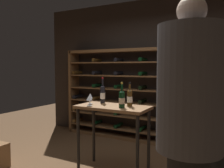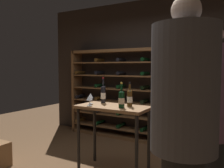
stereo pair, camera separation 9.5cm
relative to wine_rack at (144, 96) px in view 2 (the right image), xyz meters
The scene contains 10 objects.
back_wall 0.57m from the wine_rack, 52.36° to the left, with size 5.11×0.10×2.81m, color black.
wine_rack is the anchor object (origin of this frame).
tasting_table 1.52m from the wine_rack, 83.79° to the right, with size 1.00×0.50×0.94m.
person_bystander_red_print 2.92m from the wine_rack, 61.85° to the right, with size 0.48×0.48×1.98m.
person_bystander_dark_jacket 2.42m from the wine_rack, 52.78° to the right, with size 0.42×0.42×1.87m.
wine_bottle_amber_reserve 1.63m from the wine_rack, 77.98° to the right, with size 0.08×0.08×0.34m.
wine_bottle_green_slim 1.37m from the wine_rack, 94.01° to the right, with size 0.07×0.07×0.38m.
wine_bottle_gold_foil 1.49m from the wine_rack, 75.17° to the right, with size 0.07×0.07×0.33m.
wine_glass_stemmed_center 1.67m from the wine_rack, 94.35° to the right, with size 0.08×0.08×0.15m.
wine_glass_stemmed_right 1.54m from the wine_rack, 97.61° to the right, with size 0.07×0.07×0.16m.
Camera 2 is at (1.62, -2.47, 1.47)m, focal length 38.06 mm.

